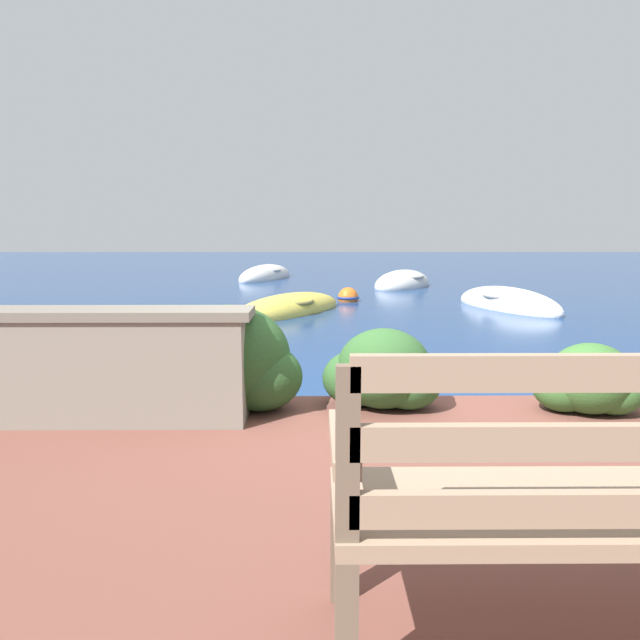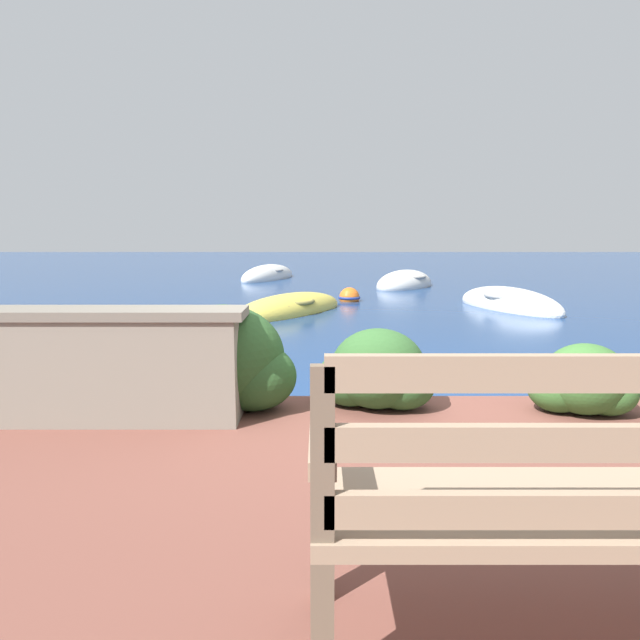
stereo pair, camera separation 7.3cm
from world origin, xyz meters
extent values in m
plane|color=navy|center=(0.00, 0.00, 0.00)|extent=(80.00, 80.00, 0.00)
cube|color=brown|center=(-0.59, -2.40, 0.42)|extent=(0.06, 0.06, 0.40)
cube|color=brown|center=(-0.59, -2.82, 0.42)|extent=(0.06, 0.06, 0.40)
cube|color=gray|center=(0.06, -2.61, 0.65)|extent=(1.36, 0.48, 0.05)
cube|color=gray|center=(0.06, -2.82, 0.75)|extent=(1.29, 0.04, 0.09)
cube|color=gray|center=(0.06, -2.82, 0.93)|extent=(1.29, 0.04, 0.09)
cube|color=gray|center=(0.06, -2.82, 1.10)|extent=(1.29, 0.04, 0.09)
cube|color=brown|center=(-0.59, -2.82, 0.90)|extent=(0.06, 0.04, 0.45)
cube|color=gray|center=(-0.59, -2.61, 0.85)|extent=(0.07, 0.43, 0.05)
cube|color=gray|center=(-2.14, -0.57, 0.56)|extent=(2.03, 0.35, 0.68)
cube|color=#6C655B|center=(-2.14, -0.57, 0.93)|extent=(2.13, 0.39, 0.06)
ellipsoid|color=#284C23|center=(-1.27, -0.29, 0.58)|extent=(0.86, 0.77, 0.73)
ellipsoid|color=#284C23|center=(-1.51, -0.22, 0.48)|extent=(0.64, 0.58, 0.51)
ellipsoid|color=#284C23|center=(-1.06, -0.33, 0.46)|extent=(0.60, 0.54, 0.47)
ellipsoid|color=#2D5628|center=(-0.19, -0.28, 0.50)|extent=(0.66, 0.59, 0.56)
ellipsoid|color=#2D5628|center=(-0.37, -0.23, 0.42)|extent=(0.49, 0.45, 0.40)
ellipsoid|color=#2D5628|center=(-0.03, -0.32, 0.40)|extent=(0.46, 0.42, 0.36)
ellipsoid|color=#38662D|center=(1.19, -0.42, 0.46)|extent=(0.57, 0.51, 0.48)
ellipsoid|color=#38662D|center=(1.04, -0.38, 0.39)|extent=(0.43, 0.38, 0.34)
ellipsoid|color=#38662D|center=(1.33, -0.45, 0.38)|extent=(0.40, 0.36, 0.31)
ellipsoid|color=#DBC64C|center=(-1.16, 6.06, 0.05)|extent=(2.41, 3.10, 0.63)
torus|color=olive|center=(-1.16, 6.06, 0.22)|extent=(1.28, 1.28, 0.07)
cube|color=#846647|center=(-1.40, 5.66, 0.19)|extent=(0.67, 0.48, 0.04)
cube|color=#846647|center=(-0.95, 6.39, 0.19)|extent=(0.67, 0.48, 0.04)
ellipsoid|color=silver|center=(3.03, 6.70, 0.05)|extent=(1.82, 2.96, 0.72)
torus|color=gray|center=(3.03, 6.70, 0.25)|extent=(1.21, 1.21, 0.07)
cube|color=#846647|center=(3.17, 6.31, 0.22)|extent=(0.74, 0.36, 0.04)
cube|color=#846647|center=(2.91, 7.04, 0.22)|extent=(0.74, 0.36, 0.04)
ellipsoid|color=silver|center=(1.68, 11.09, 0.06)|extent=(2.29, 2.67, 0.81)
torus|color=gray|center=(1.68, 11.09, 0.28)|extent=(1.54, 1.54, 0.07)
cube|color=#846647|center=(1.89, 11.40, 0.25)|extent=(0.80, 0.59, 0.04)
cube|color=#846647|center=(1.51, 10.84, 0.25)|extent=(0.80, 0.59, 0.04)
ellipsoid|color=silver|center=(-2.24, 13.87, 0.06)|extent=(1.97, 3.42, 0.80)
torus|color=gray|center=(-2.24, 13.87, 0.28)|extent=(1.23, 1.23, 0.07)
cube|color=#846647|center=(-2.40, 13.40, 0.25)|extent=(0.75, 0.36, 0.04)
cube|color=#846647|center=(-2.11, 14.26, 0.25)|extent=(0.75, 0.36, 0.04)
sphere|color=orange|center=(0.03, 7.92, 0.08)|extent=(0.44, 0.44, 0.44)
torus|color=navy|center=(0.03, 7.92, 0.08)|extent=(0.48, 0.48, 0.05)
camera|label=1|loc=(-0.67, -4.15, 1.43)|focal=32.00mm
camera|label=2|loc=(-0.60, -4.15, 1.43)|focal=32.00mm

